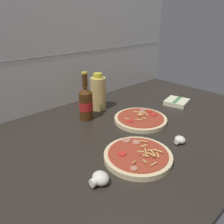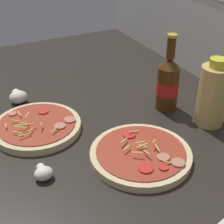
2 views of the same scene
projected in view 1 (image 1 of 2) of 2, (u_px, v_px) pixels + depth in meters
counter_slab at (126, 135)px, 93.47cm from camera, size 160.00×90.00×2.50cm
tile_backsplash at (64, 54)px, 112.48cm from camera, size 160.00×1.13×60.00cm
pizza_near at (138, 156)px, 75.76cm from camera, size 23.77×23.77×4.86cm
pizza_far at (141, 119)px, 102.72cm from camera, size 24.57×24.57×4.22cm
beer_bottle at (86, 103)px, 102.16cm from camera, size 6.45×6.45×22.88cm
oil_bottle at (98, 93)px, 113.47cm from camera, size 7.92×7.92×19.20cm
mushroom_left at (180, 140)px, 84.72cm from camera, size 4.52×4.31×3.02cm
mushroom_right at (100, 179)px, 64.07cm from camera, size 5.82×5.54×3.88cm
dish_towel at (177, 102)px, 122.64cm from camera, size 14.42×13.94×2.56cm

